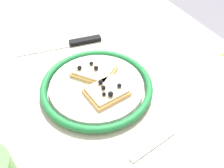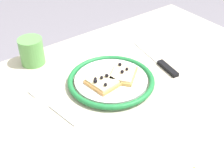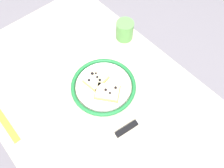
# 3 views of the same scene
# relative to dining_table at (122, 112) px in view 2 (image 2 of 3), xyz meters

# --- Properties ---
(dining_table) EXTENTS (1.12, 0.72, 0.71)m
(dining_table) POSITION_rel_dining_table_xyz_m (0.00, 0.00, 0.00)
(dining_table) COLOR #BCB29E
(dining_table) RESTS_ON ground_plane
(plate) EXTENTS (0.26, 0.26, 0.02)m
(plate) POSITION_rel_dining_table_xyz_m (-0.01, 0.05, 0.09)
(plate) COLOR white
(plate) RESTS_ON dining_table
(pizza_slice_near) EXTENTS (0.08, 0.09, 0.03)m
(pizza_slice_near) POSITION_rel_dining_table_xyz_m (-0.04, 0.04, 0.11)
(pizza_slice_near) COLOR tan
(pizza_slice_near) RESTS_ON plate
(pizza_slice_far) EXTENTS (0.12, 0.11, 0.03)m
(pizza_slice_far) POSITION_rel_dining_table_xyz_m (0.03, 0.04, 0.11)
(pizza_slice_far) COLOR tan
(pizza_slice_far) RESTS_ON plate
(knife) EXTENTS (0.06, 0.24, 0.01)m
(knife) POSITION_rel_dining_table_xyz_m (0.18, 0.03, 0.09)
(knife) COLOR silver
(knife) RESTS_ON dining_table
(fork) EXTENTS (0.05, 0.20, 0.00)m
(fork) POSITION_rel_dining_table_xyz_m (-0.20, 0.06, 0.08)
(fork) COLOR beige
(fork) RESTS_ON dining_table
(cup) EXTENTS (0.08, 0.08, 0.09)m
(cup) POSITION_rel_dining_table_xyz_m (-0.14, 0.29, 0.13)
(cup) COLOR #599E4C
(cup) RESTS_ON dining_table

